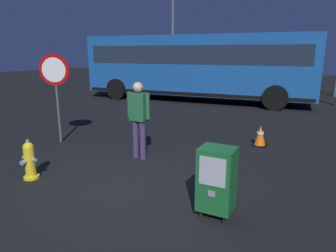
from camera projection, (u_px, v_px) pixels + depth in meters
name	position (u px, v px, depth m)	size (l,w,h in m)	color
ground_plane	(120.00, 191.00, 5.06)	(60.00, 60.00, 0.00)	black
fire_hydrant	(30.00, 160.00, 5.50)	(0.33, 0.31, 0.75)	yellow
newspaper_box_primary	(217.00, 179.00, 4.16)	(0.48, 0.42, 1.02)	black
stop_sign	(55.00, 80.00, 7.42)	(0.71, 0.31, 2.23)	#4C4F54
pedestrian	(139.00, 116.00, 6.41)	(0.55, 0.22, 1.67)	#382D51
traffic_cone	(260.00, 136.00, 7.45)	(0.36, 0.36, 0.53)	black
bus_near	(197.00, 64.00, 14.15)	(10.66, 3.41, 3.00)	#19519E
bus_far	(218.00, 61.00, 18.42)	(10.65, 3.34, 3.00)	#4C5156
street_light_far_left	(173.00, 2.00, 14.25)	(0.32, 0.32, 8.02)	#4C4F54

